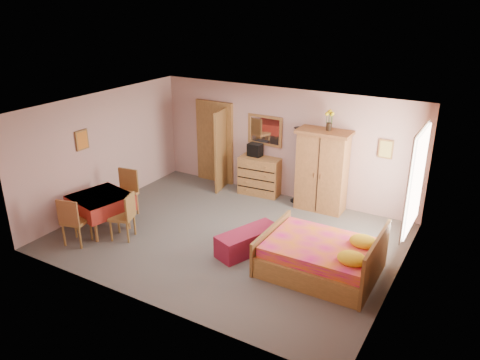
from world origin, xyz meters
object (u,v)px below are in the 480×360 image
Objects in this scene: dining_table at (102,212)px; chair_west at (77,201)px; chest_of_drawers at (260,176)px; chair_south at (76,220)px; chair_north at (124,194)px; bench at (248,241)px; bed at (321,248)px; wardrobe at (322,171)px; stereo at (255,150)px; sunflower_vase at (329,120)px; wall_mirror at (265,130)px; floor_lamp at (297,166)px.

dining_table is 1.12× the size of chair_west.
chest_of_drawers is 4.21m from chair_west.
chair_south is 1.36m from chair_north.
bench is at bearing 114.06° from chair_west.
chair_west reaches higher than bed.
chair_south is 0.95× the size of chair_north.
wardrobe reaches higher than dining_table.
wardrobe is at bearing -7.70° from chest_of_drawers.
sunflower_vase is at bearing -2.46° from stereo.
chest_of_drawers is at bearing -16.91° from stereo.
wall_mirror is 1.00× the size of chair_west.
chair_south is at bearing -113.58° from stereo.
chair_north reaches higher than bed.
dining_table is (-3.04, -0.73, 0.17)m from bench.
sunflower_vase is at bearing -5.48° from chest_of_drawers.
wardrobe is 1.99× the size of chair_west.
sunflower_vase is at bearing -153.57° from chair_north.
bed is (2.53, -2.54, -0.00)m from chest_of_drawers.
chest_of_drawers is 0.95× the size of dining_table.
wall_mirror is 1.75m from sunflower_vase.
chair_west is at bearing -172.28° from bed.
wall_mirror is 0.72× the size of bench.
wall_mirror is 4.51m from chair_west.
chair_west is (-4.32, -3.24, -1.60)m from sunflower_vase.
floor_lamp is (0.94, -0.20, -0.65)m from wall_mirror.
floor_lamp reaches higher than bench.
wardrobe reaches higher than bench.
sunflower_vase reaches higher than wardrobe.
chest_of_drawers is at bearing 134.73° from bed.
wall_mirror is at bearing 168.14° from floor_lamp.
bench is 1.29× the size of chair_south.
chair_north reaches higher than chest_of_drawers.
bench is at bearing -102.24° from wardrobe.
chair_north is (-3.55, -2.50, -0.40)m from wardrobe.
chair_west is at bearing -133.87° from chest_of_drawers.
dining_table is at bearing -138.97° from wardrobe.
sunflower_vase is 3.18m from bench.
wall_mirror reaches higher than chair_west.
bed is at bearing 111.43° from chair_west.
floor_lamp is 4.91m from chair_south.
sunflower_vase is at bearing 140.34° from chair_west.
stereo is at bearing -132.99° from chair_north.
stereo is at bearing -134.69° from wall_mirror.
wardrobe is (1.59, -0.30, -0.63)m from wall_mirror.
sunflower_vase is 0.35× the size of bench.
chair_south reaches higher than dining_table.
chair_south is at bearing 82.62° from chair_north.
chest_of_drawers is 0.77× the size of bench.
chair_north is at bearing -179.54° from bed.
wardrobe is at bearing 42.33° from dining_table.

